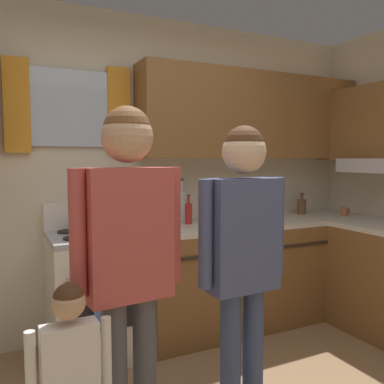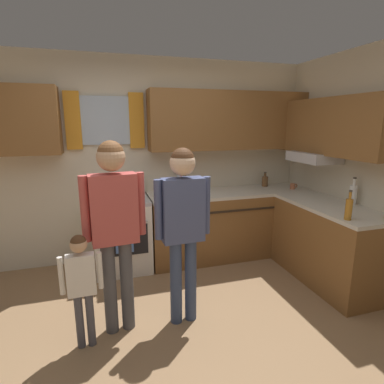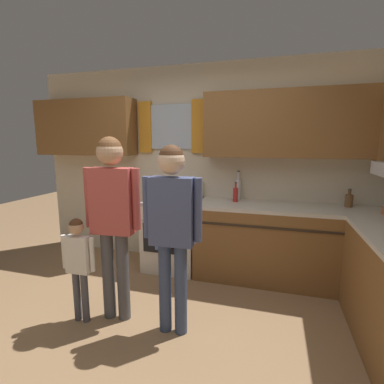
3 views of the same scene
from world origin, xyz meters
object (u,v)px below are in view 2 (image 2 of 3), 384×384
at_px(bottle_milk_white, 353,194).
at_px(bottle_tall_clear, 179,180).
at_px(adult_in_plaid, 183,217).
at_px(bottle_squat_brown, 265,181).
at_px(bottle_sauce_red, 181,186).
at_px(cup_terracotta, 293,186).
at_px(small_child, 81,279).
at_px(adult_holding_child, 114,216).
at_px(stove_oven, 122,232).
at_px(bottle_oil_amber, 349,209).

relative_size(bottle_milk_white, bottle_tall_clear, 0.85).
bearing_deg(adult_in_plaid, bottle_squat_brown, 41.16).
height_order(bottle_sauce_red, cup_terracotta, bottle_sauce_red).
distance_m(bottle_squat_brown, small_child, 2.89).
height_order(bottle_milk_white, adult_holding_child, adult_holding_child).
bearing_deg(small_child, adult_holding_child, 25.88).
bearing_deg(adult_holding_child, bottle_squat_brown, 32.01).
bearing_deg(adult_in_plaid, bottle_tall_clear, 76.84).
bearing_deg(stove_oven, adult_in_plaid, -70.17).
bearing_deg(bottle_sauce_red, bottle_tall_clear, 86.32).
relative_size(bottle_milk_white, small_child, 0.32).
distance_m(stove_oven, adult_in_plaid, 1.43).
relative_size(stove_oven, cup_terracotta, 10.11).
height_order(bottle_oil_amber, bottle_squat_brown, bottle_oil_amber).
xyz_separation_m(bottle_oil_amber, adult_holding_child, (-2.13, 0.26, 0.04)).
height_order(bottle_oil_amber, adult_in_plaid, adult_in_plaid).
xyz_separation_m(bottle_sauce_red, small_child, (-1.19, -1.42, -0.39)).
bearing_deg(cup_terracotta, stove_oven, 176.78).
distance_m(bottle_milk_white, small_child, 2.91).
bearing_deg(cup_terracotta, bottle_milk_white, -81.54).
bearing_deg(cup_terracotta, bottle_squat_brown, 133.75).
distance_m(adult_holding_child, adult_in_plaid, 0.57).
height_order(adult_holding_child, small_child, adult_holding_child).
bearing_deg(cup_terracotta, adult_in_plaid, -149.27).
bearing_deg(bottle_tall_clear, stove_oven, -163.41).
xyz_separation_m(stove_oven, bottle_oil_amber, (2.00, -1.46, 0.54)).
height_order(adult_holding_child, adult_in_plaid, adult_holding_child).
xyz_separation_m(stove_oven, bottle_squat_brown, (2.05, 0.15, 0.51)).
distance_m(bottle_oil_amber, adult_holding_child, 2.14).
height_order(bottle_milk_white, bottle_sauce_red, bottle_milk_white).
distance_m(bottle_milk_white, cup_terracotta, 0.92).
bearing_deg(stove_oven, cup_terracotta, -3.22).
bearing_deg(bottle_squat_brown, bottle_sauce_red, -176.81).
distance_m(bottle_sauce_red, adult_in_plaid, 1.37).
relative_size(stove_oven, bottle_sauce_red, 4.48).
bearing_deg(small_child, bottle_squat_brown, 31.34).
relative_size(bottle_oil_amber, small_child, 0.30).
height_order(bottle_oil_amber, small_child, bottle_oil_amber).
distance_m(bottle_oil_amber, bottle_squat_brown, 1.61).
distance_m(bottle_tall_clear, adult_holding_child, 1.71).
distance_m(bottle_sauce_red, bottle_tall_clear, 0.16).
bearing_deg(bottle_oil_amber, bottle_tall_clear, 125.50).
relative_size(bottle_squat_brown, cup_terracotta, 1.88).
distance_m(bottle_milk_white, adult_in_plaid, 2.02).
bearing_deg(bottle_oil_amber, small_child, 177.15).
bearing_deg(bottle_milk_white, bottle_oil_amber, -137.11).
height_order(bottle_milk_white, cup_terracotta, bottle_milk_white).
bearing_deg(bottle_tall_clear, bottle_sauce_red, -93.68).
xyz_separation_m(stove_oven, bottle_sauce_red, (0.78, 0.08, 0.53)).
height_order(bottle_tall_clear, small_child, bottle_tall_clear).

